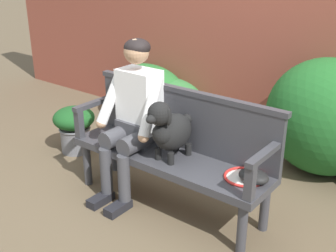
% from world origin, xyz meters
% --- Properties ---
extents(ground_plane, '(40.00, 40.00, 0.00)m').
position_xyz_m(ground_plane, '(0.00, 0.00, 0.00)').
color(ground_plane, brown).
extents(brick_garden_fence, '(8.00, 0.30, 2.39)m').
position_xyz_m(brick_garden_fence, '(0.00, 1.76, 1.19)').
color(brick_garden_fence, brown).
rests_on(brick_garden_fence, ground).
extents(hedge_bush_far_left, '(0.97, 0.74, 0.57)m').
position_xyz_m(hedge_bush_far_left, '(-1.10, 1.38, 0.28)').
color(hedge_bush_far_left, '#337538').
rests_on(hedge_bush_far_left, ground).
extents(hedge_bush_mid_left, '(1.10, 0.97, 1.08)m').
position_xyz_m(hedge_bush_mid_left, '(0.76, 1.36, 0.54)').
color(hedge_bush_mid_left, '#1E5B23').
rests_on(hedge_bush_mid_left, ground).
extents(hedge_bush_far_right, '(1.07, 0.73, 0.69)m').
position_xyz_m(hedge_bush_far_right, '(-1.40, 1.36, 0.34)').
color(hedge_bush_far_right, '#286B2D').
rests_on(hedge_bush_far_right, ground).
extents(garden_bench, '(1.70, 0.46, 0.45)m').
position_xyz_m(garden_bench, '(0.00, 0.00, 0.39)').
color(garden_bench, '#38383D').
rests_on(garden_bench, ground).
extents(bench_backrest, '(1.74, 0.06, 0.50)m').
position_xyz_m(bench_backrest, '(0.00, 0.20, 0.70)').
color(bench_backrest, '#38383D').
rests_on(bench_backrest, garden_bench).
extents(bench_armrest_left_end, '(0.06, 0.46, 0.28)m').
position_xyz_m(bench_armrest_left_end, '(-0.81, -0.08, 0.65)').
color(bench_armrest_left_end, '#38383D').
rests_on(bench_armrest_left_end, garden_bench).
extents(bench_armrest_right_end, '(0.06, 0.46, 0.28)m').
position_xyz_m(bench_armrest_right_end, '(0.81, -0.08, 0.65)').
color(bench_armrest_right_end, '#38383D').
rests_on(bench_armrest_right_end, garden_bench).
extents(person_seated, '(0.56, 0.63, 1.32)m').
position_xyz_m(person_seated, '(-0.35, -0.01, 0.72)').
color(person_seated, black).
rests_on(person_seated, ground).
extents(dog_on_bench, '(0.25, 0.50, 0.50)m').
position_xyz_m(dog_on_bench, '(0.05, -0.04, 0.70)').
color(dog_on_bench, black).
rests_on(dog_on_bench, garden_bench).
extents(tennis_racket, '(0.31, 0.57, 0.03)m').
position_xyz_m(tennis_racket, '(0.65, 0.07, 0.46)').
color(tennis_racket, red).
rests_on(tennis_racket, garden_bench).
extents(baseball_glove, '(0.23, 0.18, 0.09)m').
position_xyz_m(baseball_glove, '(0.73, 0.04, 0.50)').
color(baseball_glove, black).
rests_on(baseball_glove, garden_bench).
extents(potted_plant, '(0.42, 0.42, 0.48)m').
position_xyz_m(potted_plant, '(-1.38, 0.22, 0.28)').
color(potted_plant, slate).
rests_on(potted_plant, ground).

